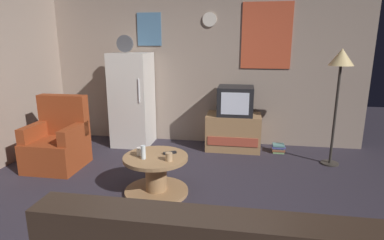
% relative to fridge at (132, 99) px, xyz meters
% --- Properties ---
extents(ground_plane, '(12.00, 12.00, 0.00)m').
position_rel_fridge_xyz_m(ground_plane, '(1.08, -2.08, -0.75)').
color(ground_plane, '#2D2833').
extents(wall_with_art, '(5.20, 0.12, 2.62)m').
position_rel_fridge_xyz_m(wall_with_art, '(1.09, 0.37, 0.56)').
color(wall_with_art, gray).
rests_on(wall_with_art, ground_plane).
extents(fridge, '(0.60, 0.62, 1.77)m').
position_rel_fridge_xyz_m(fridge, '(0.00, 0.00, 0.00)').
color(fridge, silver).
rests_on(fridge, ground_plane).
extents(tv_stand, '(0.84, 0.53, 0.56)m').
position_rel_fridge_xyz_m(tv_stand, '(1.65, 0.02, -0.47)').
color(tv_stand, '#9E754C').
rests_on(tv_stand, ground_plane).
extents(crt_tv, '(0.54, 0.51, 0.44)m').
position_rel_fridge_xyz_m(crt_tv, '(1.67, 0.01, 0.03)').
color(crt_tv, black).
rests_on(crt_tv, tv_stand).
extents(standing_lamp, '(0.32, 0.32, 1.59)m').
position_rel_fridge_xyz_m(standing_lamp, '(3.02, -0.42, 0.60)').
color(standing_lamp, '#332D28').
rests_on(standing_lamp, ground_plane).
extents(coffee_table, '(0.72, 0.72, 0.44)m').
position_rel_fridge_xyz_m(coffee_table, '(0.85, -1.66, -0.53)').
color(coffee_table, '#9E754C').
rests_on(coffee_table, ground_plane).
extents(wine_glass, '(0.05, 0.05, 0.15)m').
position_rel_fridge_xyz_m(wine_glass, '(0.75, -1.76, -0.24)').
color(wine_glass, silver).
rests_on(wine_glass, coffee_table).
extents(mug_ceramic_white, '(0.08, 0.08, 0.09)m').
position_rel_fridge_xyz_m(mug_ceramic_white, '(0.68, -1.66, -0.27)').
color(mug_ceramic_white, silver).
rests_on(mug_ceramic_white, coffee_table).
extents(mug_ceramic_tan, '(0.08, 0.08, 0.09)m').
position_rel_fridge_xyz_m(mug_ceramic_tan, '(1.03, -1.77, -0.27)').
color(mug_ceramic_tan, tan).
rests_on(mug_ceramic_tan, coffee_table).
extents(remote_control, '(0.15, 0.12, 0.02)m').
position_rel_fridge_xyz_m(remote_control, '(0.99, -1.56, -0.30)').
color(remote_control, black).
rests_on(remote_control, coffee_table).
extents(armchair, '(0.68, 0.68, 0.96)m').
position_rel_fridge_xyz_m(armchair, '(-0.68, -1.11, -0.42)').
color(armchair, maroon).
rests_on(armchair, ground_plane).
extents(book_stack, '(0.20, 0.17, 0.13)m').
position_rel_fridge_xyz_m(book_stack, '(2.35, -0.05, -0.69)').
color(book_stack, '#7DAC6A').
rests_on(book_stack, ground_plane).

